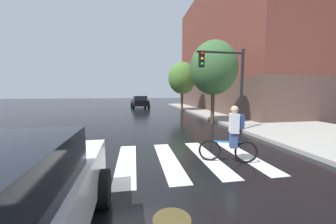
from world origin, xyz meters
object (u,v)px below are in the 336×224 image
Objects in this scene: sedan_mid at (140,102)px; manhole_cover at (172,219)px; cyclist at (232,134)px; street_tree_near at (214,68)px; fire_hydrant at (236,112)px; traffic_light_near at (227,76)px; street_tree_mid at (182,78)px.

manhole_cover is at bearing -90.23° from sedan_mid.
cyclist is 0.31× the size of street_tree_near.
street_tree_near reaches higher than manhole_cover.
cyclist is 9.45m from fire_hydrant.
cyclist is at bearing -83.87° from sedan_mid.
cyclist is 7.52m from street_tree_near.
cyclist reaches higher than sedan_mid.
street_tree_mid is (0.57, 11.13, 0.72)m from traffic_light_near.
sedan_mid is 0.89× the size of street_tree_mid.
street_tree_near is (-2.61, -1.49, 3.09)m from fire_hydrant.
street_tree_mid reaches higher than cyclist.
sedan_mid reaches higher than manhole_cover.
fire_hydrant is (7.01, -12.05, -0.28)m from sedan_mid.
street_tree_near is 8.26m from street_tree_mid.
traffic_light_near is (3.95, 5.92, 2.86)m from manhole_cover.
fire_hydrant is at bearing -59.81° from sedan_mid.
sedan_mid is 14.51m from street_tree_near.
traffic_light_near is (3.86, -16.41, 2.05)m from sedan_mid.
street_tree_near is 1.01× the size of street_tree_mid.
manhole_cover is 0.12× the size of street_tree_near.
traffic_light_near is (1.70, 3.75, 2.02)m from cyclist.
street_tree_mid is (4.52, 17.05, 3.57)m from manhole_cover.
cyclist is 0.40× the size of traffic_light_near.
traffic_light_near is 5.86m from fire_hydrant.
street_tree_mid reaches higher than traffic_light_near.
fire_hydrant is (7.09, 10.29, 0.53)m from manhole_cover.
manhole_cover is 0.12× the size of street_tree_mid.
sedan_mid is 2.79× the size of cyclist.
street_tree_near is at bearing -90.24° from street_tree_mid.
cyclist is at bearing -108.68° from street_tree_near.
traffic_light_near is 0.78× the size of street_tree_near.
fire_hydrant is (3.15, 4.36, -2.33)m from traffic_light_near.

